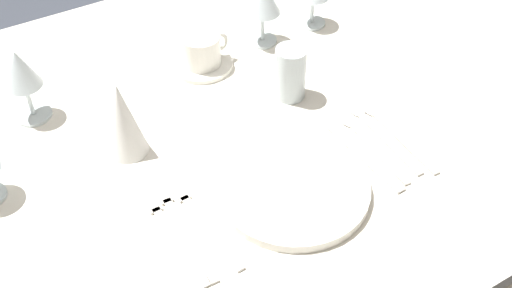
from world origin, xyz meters
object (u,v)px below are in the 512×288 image
(dinner_knife, at_px, (363,156))
(spoon_dessert, at_px, (376,130))
(fork_salad, at_px, (172,235))
(drink_tumbler, at_px, (290,73))
(dinner_plate, at_px, (291,189))
(coffee_cup_left, at_px, (201,49))
(napkin_folded, at_px, (123,119))
(spoon_tea, at_px, (390,129))
(fork_outer, at_px, (203,221))
(spoon_soup, at_px, (365,139))
(fork_inner, at_px, (183,228))
(wine_glass_left, at_px, (21,73))

(dinner_knife, xyz_separation_m, spoon_dessert, (0.07, 0.05, 0.00))
(fork_salad, height_order, drink_tumbler, drink_tumbler)
(dinner_plate, distance_m, coffee_cup_left, 0.41)
(fork_salad, relative_size, napkin_folded, 1.40)
(spoon_tea, height_order, coffee_cup_left, coffee_cup_left)
(dinner_plate, height_order, fork_outer, dinner_plate)
(spoon_soup, bearing_deg, spoon_tea, -1.14)
(fork_outer, relative_size, coffee_cup_left, 1.99)
(fork_salad, relative_size, spoon_soup, 1.02)
(spoon_tea, xyz_separation_m, napkin_folded, (-0.46, 0.21, 0.07))
(fork_inner, relative_size, spoon_tea, 1.02)
(fork_outer, bearing_deg, fork_salad, 179.03)
(dinner_plate, xyz_separation_m, fork_salad, (-0.22, 0.02, -0.01))
(wine_glass_left, relative_size, drink_tumbler, 1.36)
(spoon_soup, height_order, wine_glass_left, wine_glass_left)
(dinner_plate, xyz_separation_m, coffee_cup_left, (0.04, 0.41, 0.03))
(fork_salad, height_order, wine_glass_left, wine_glass_left)
(spoon_tea, height_order, wine_glass_left, wine_glass_left)
(dinner_plate, height_order, spoon_soup, dinner_plate)
(drink_tumbler, bearing_deg, dinner_knife, -85.63)
(fork_inner, distance_m, spoon_tea, 0.45)
(spoon_soup, relative_size, drink_tumbler, 1.87)
(dinner_plate, distance_m, fork_outer, 0.16)
(spoon_soup, distance_m, napkin_folded, 0.45)
(dinner_plate, relative_size, drink_tumbler, 2.38)
(fork_salad, xyz_separation_m, dinner_knife, (0.38, -0.01, 0.00))
(fork_salad, height_order, spoon_tea, spoon_tea)
(fork_outer, height_order, dinner_knife, same)
(dinner_knife, xyz_separation_m, coffee_cup_left, (-0.12, 0.40, 0.04))
(dinner_plate, distance_m, spoon_soup, 0.20)
(dinner_plate, distance_m, fork_inner, 0.20)
(spoon_tea, relative_size, napkin_folded, 1.45)
(coffee_cup_left, bearing_deg, dinner_plate, -95.29)
(dinner_plate, bearing_deg, spoon_soup, 11.68)
(napkin_folded, bearing_deg, drink_tumbler, -2.76)
(fork_inner, xyz_separation_m, spoon_tea, (0.45, 0.01, -0.00))
(spoon_tea, bearing_deg, dinner_knife, -160.40)
(fork_outer, xyz_separation_m, coffee_cup_left, (0.20, 0.39, 0.04))
(dinner_plate, bearing_deg, spoon_tea, 8.74)
(dinner_plate, distance_m, spoon_dessert, 0.24)
(fork_inner, distance_m, spoon_dessert, 0.43)
(fork_inner, relative_size, fork_salad, 1.05)
(spoon_soup, distance_m, coffee_cup_left, 0.40)
(spoon_dessert, bearing_deg, fork_outer, -175.28)
(wine_glass_left, bearing_deg, spoon_soup, -37.07)
(fork_salad, xyz_separation_m, spoon_soup, (0.41, 0.02, 0.00))
(spoon_dessert, bearing_deg, drink_tumbler, 115.24)
(dinner_knife, height_order, napkin_folded, napkin_folded)
(fork_outer, distance_m, fork_inner, 0.04)
(spoon_dessert, relative_size, coffee_cup_left, 2.03)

